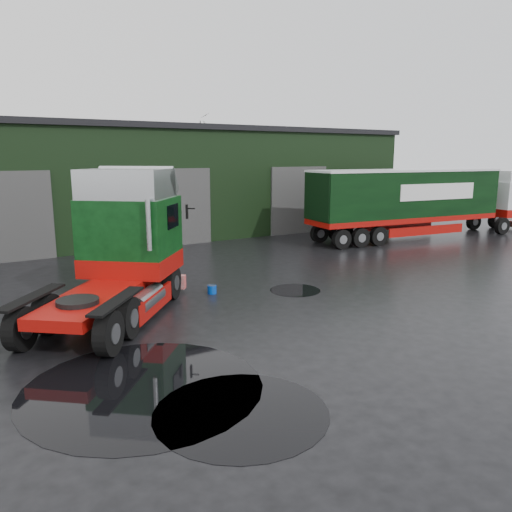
{
  "coord_description": "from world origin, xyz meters",
  "views": [
    {
      "loc": [
        -8.14,
        -10.25,
        4.65
      ],
      "look_at": [
        -0.41,
        2.15,
        1.7
      ],
      "focal_mm": 35.0,
      "sensor_mm": 36.0,
      "label": 1
    }
  ],
  "objects_px": {
    "lorry_right": "(405,204)",
    "tree_back_b": "(188,166)",
    "warehouse": "(136,180)",
    "hero_tractor": "(104,247)",
    "wash_bucket": "(212,290)"
  },
  "relations": [
    {
      "from": "hero_tractor",
      "to": "wash_bucket",
      "type": "height_order",
      "value": "hero_tractor"
    },
    {
      "from": "wash_bucket",
      "to": "tree_back_b",
      "type": "xyz_separation_m",
      "value": [
        10.68,
        25.44,
        3.61
      ]
    },
    {
      "from": "warehouse",
      "to": "lorry_right",
      "type": "height_order",
      "value": "warehouse"
    },
    {
      "from": "lorry_right",
      "to": "tree_back_b",
      "type": "distance_m",
      "value": 21.4
    },
    {
      "from": "lorry_right",
      "to": "hero_tractor",
      "type": "bearing_deg",
      "value": -66.43
    },
    {
      "from": "lorry_right",
      "to": "wash_bucket",
      "type": "bearing_deg",
      "value": -65.84
    },
    {
      "from": "wash_bucket",
      "to": "tree_back_b",
      "type": "distance_m",
      "value": 27.82
    },
    {
      "from": "lorry_right",
      "to": "tree_back_b",
      "type": "xyz_separation_m",
      "value": [
        -3.69,
        21.0,
        1.78
      ]
    },
    {
      "from": "warehouse",
      "to": "tree_back_b",
      "type": "xyz_separation_m",
      "value": [
        8.0,
        10.0,
        0.59
      ]
    },
    {
      "from": "warehouse",
      "to": "tree_back_b",
      "type": "bearing_deg",
      "value": 51.34
    },
    {
      "from": "warehouse",
      "to": "lorry_right",
      "type": "xyz_separation_m",
      "value": [
        11.69,
        -11.0,
        -1.18
      ]
    },
    {
      "from": "hero_tractor",
      "to": "lorry_right",
      "type": "height_order",
      "value": "hero_tractor"
    },
    {
      "from": "wash_bucket",
      "to": "tree_back_b",
      "type": "height_order",
      "value": "tree_back_b"
    },
    {
      "from": "warehouse",
      "to": "lorry_right",
      "type": "relative_size",
      "value": 2.16
    },
    {
      "from": "wash_bucket",
      "to": "tree_back_b",
      "type": "relative_size",
      "value": 0.04
    }
  ]
}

